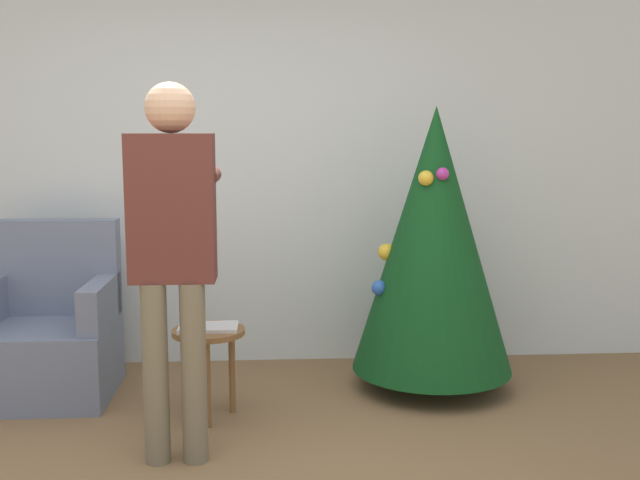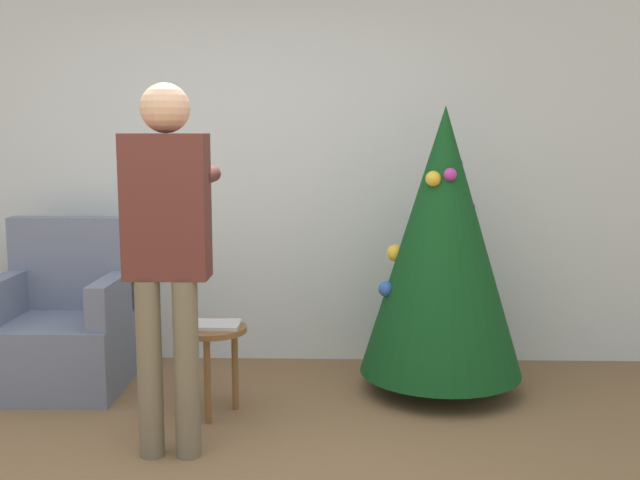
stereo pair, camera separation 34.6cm
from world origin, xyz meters
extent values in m
cube|color=silver|center=(0.00, 2.23, 1.35)|extent=(8.00, 0.06, 2.70)
cylinder|color=brown|center=(1.23, 1.58, 0.06)|extent=(0.10, 0.10, 0.12)
cone|color=#0F4219|center=(1.23, 1.58, 0.91)|extent=(0.97, 0.97, 1.58)
sphere|color=#B23399|center=(1.24, 1.45, 1.32)|extent=(0.07, 0.07, 0.07)
sphere|color=#2856B2|center=(1.31, 1.66, 1.37)|extent=(0.08, 0.08, 0.08)
sphere|color=gold|center=(1.15, 1.47, 1.29)|extent=(0.09, 0.09, 0.09)
sphere|color=#B23399|center=(1.40, 1.67, 1.11)|extent=(0.06, 0.06, 0.06)
sphere|color=gold|center=(0.95, 1.64, 0.83)|extent=(0.10, 0.10, 0.10)
sphere|color=#2856B2|center=(0.90, 1.52, 0.64)|extent=(0.09, 0.09, 0.09)
cube|color=slate|center=(-1.07, 1.56, 0.22)|extent=(0.78, 0.72, 0.44)
cube|color=slate|center=(-1.07, 1.85, 0.73)|extent=(0.78, 0.14, 0.59)
cube|color=slate|center=(-0.74, 1.56, 0.56)|extent=(0.12, 0.65, 0.26)
cylinder|color=#6B604C|center=(-0.28, 0.62, 0.43)|extent=(0.12, 0.12, 0.86)
cylinder|color=#6B604C|center=(-0.11, 0.62, 0.43)|extent=(0.12, 0.12, 0.86)
cube|color=#562823|center=(-0.19, 0.68, 1.20)|extent=(0.39, 0.20, 0.68)
sphere|color=tan|center=(-0.19, 0.72, 1.66)|extent=(0.23, 0.23, 0.23)
cylinder|color=#562823|center=(-0.36, 0.87, 1.34)|extent=(0.08, 0.30, 0.08)
cylinder|color=#562823|center=(-0.03, 0.87, 1.34)|extent=(0.08, 0.30, 0.08)
cube|color=white|center=(-0.03, 1.06, 1.34)|extent=(0.04, 0.14, 0.04)
cylinder|color=brown|center=(-0.08, 1.17, 0.48)|extent=(0.39, 0.39, 0.03)
cylinder|color=brown|center=(-0.08, 1.03, 0.23)|extent=(0.04, 0.04, 0.47)
cylinder|color=brown|center=(0.04, 1.24, 0.23)|extent=(0.04, 0.04, 0.47)
cylinder|color=brown|center=(-0.20, 1.24, 0.23)|extent=(0.04, 0.04, 0.47)
cube|color=silver|center=(-0.08, 1.17, 0.51)|extent=(0.32, 0.21, 0.02)
camera|label=1|loc=(0.27, -2.79, 1.55)|focal=42.00mm
camera|label=2|loc=(0.61, -2.79, 1.55)|focal=42.00mm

